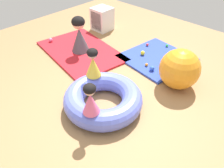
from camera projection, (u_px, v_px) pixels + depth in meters
name	position (u px, v px, depth m)	size (l,w,h in m)	color
ground_plane	(105.00, 109.00, 3.48)	(8.00, 8.00, 0.00)	#9E7549
gym_mat_front	(157.00, 58.00, 4.64)	(1.23, 1.28, 0.04)	#2D47B7
gym_mat_far_right	(81.00, 51.00, 4.86)	(1.90, 1.26, 0.04)	red
inflatable_cushion	(103.00, 99.00, 3.43)	(1.22, 1.22, 0.32)	#6070E5
child_in_yellow	(93.00, 63.00, 3.51)	(0.35, 0.35, 0.49)	yellow
child_in_pink	(90.00, 99.00, 2.86)	(0.31, 0.31, 0.46)	#E5608E
adult_seated	(79.00, 35.00, 4.62)	(0.55, 0.55, 0.76)	#4C4751
play_ball_orange	(146.00, 65.00, 4.34)	(0.06, 0.06, 0.06)	orange
play_ball_red	(147.00, 45.00, 4.98)	(0.06, 0.06, 0.06)	red
play_ball_pink	(51.00, 40.00, 5.14)	(0.09, 0.09, 0.09)	pink
play_ball_yellow	(143.00, 53.00, 4.67)	(0.09, 0.09, 0.09)	yellow
play_ball_blue	(152.00, 68.00, 4.21)	(0.10, 0.10, 0.10)	blue
play_ball_green	(167.00, 46.00, 4.95)	(0.06, 0.06, 0.06)	green
exercise_ball_large	(179.00, 69.00, 3.74)	(0.69, 0.69, 0.69)	orange
storage_cube	(102.00, 19.00, 5.60)	(0.44, 0.44, 0.56)	white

